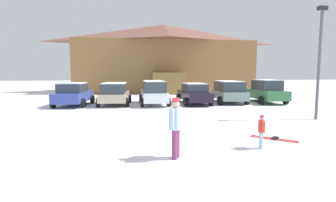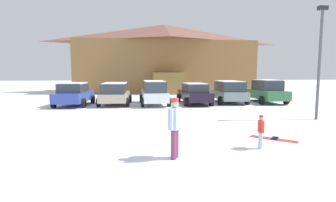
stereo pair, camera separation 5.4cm
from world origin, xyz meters
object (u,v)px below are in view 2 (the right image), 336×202
(lamp_post, at_px, (320,57))
(parked_white_suv, at_px, (154,92))
(ski_lodge, at_px, (164,58))
(parked_green_coupe, at_px, (266,91))
(parked_grey_wagon, at_px, (229,91))
(parked_beige_suv, at_px, (115,93))
(skier_child_in_red_jacket, at_px, (261,130))
(parked_black_sedan, at_px, (194,93))
(skier_adult_in_blue_parka, at_px, (175,125))
(parked_blue_hatchback, at_px, (74,94))
(pair_of_skis, at_px, (274,139))

(lamp_post, bearing_deg, parked_white_suv, 136.52)
(ski_lodge, distance_m, parked_green_coupe, 16.17)
(parked_green_coupe, bearing_deg, parked_grey_wagon, 176.66)
(lamp_post, bearing_deg, parked_beige_suv, 144.55)
(ski_lodge, bearing_deg, lamp_post, -75.89)
(ski_lodge, height_order, parked_beige_suv, ski_lodge)
(parked_white_suv, bearing_deg, skier_child_in_red_jacket, -77.96)
(parked_black_sedan, bearing_deg, skier_adult_in_blue_parka, -104.72)
(parked_grey_wagon, distance_m, skier_adult_in_blue_parka, 14.33)
(ski_lodge, distance_m, parked_beige_suv, 15.61)
(skier_child_in_red_jacket, bearing_deg, skier_adult_in_blue_parka, -167.22)
(ski_lodge, relative_size, skier_adult_in_blue_parka, 13.12)
(skier_child_in_red_jacket, bearing_deg, parked_grey_wagon, 74.61)
(parked_white_suv, xyz_separation_m, parked_grey_wagon, (5.93, 0.42, -0.02))
(ski_lodge, relative_size, lamp_post, 3.93)
(parked_blue_hatchback, bearing_deg, parked_black_sedan, 0.21)
(skier_child_in_red_jacket, relative_size, pair_of_skis, 0.75)
(ski_lodge, relative_size, skier_child_in_red_jacket, 20.90)
(ski_lodge, relative_size, parked_blue_hatchback, 5.07)
(parked_beige_suv, bearing_deg, parked_white_suv, -4.18)
(parked_grey_wagon, distance_m, pair_of_skis, 11.57)
(parked_blue_hatchback, height_order, parked_white_suv, parked_white_suv)
(lamp_post, bearing_deg, skier_adult_in_blue_parka, -146.95)
(pair_of_skis, bearing_deg, skier_adult_in_blue_parka, -156.35)
(parked_blue_hatchback, bearing_deg, pair_of_skis, -49.28)
(parked_grey_wagon, xyz_separation_m, pair_of_skis, (-2.38, -11.29, -0.91))
(ski_lodge, xyz_separation_m, skier_child_in_red_jacket, (0.31, -26.46, -3.71))
(parked_green_coupe, distance_m, pair_of_skis, 12.37)
(parked_white_suv, bearing_deg, parked_grey_wagon, 4.09)
(skier_adult_in_blue_parka, height_order, lamp_post, lamp_post)
(ski_lodge, relative_size, parked_beige_suv, 4.90)
(parked_blue_hatchback, xyz_separation_m, skier_adult_in_blue_parka, (5.52, -12.46, 0.11))
(parked_green_coupe, bearing_deg, skier_adult_in_blue_parka, -125.64)
(parked_beige_suv, xyz_separation_m, parked_green_coupe, (11.78, 0.04, 0.02))
(parked_blue_hatchback, distance_m, parked_beige_suv, 2.90)
(parked_white_suv, bearing_deg, pair_of_skis, -71.92)
(ski_lodge, distance_m, parked_white_suv, 15.11)
(parked_blue_hatchback, bearing_deg, ski_lodge, 61.37)
(parked_white_suv, height_order, lamp_post, lamp_post)
(parked_blue_hatchback, bearing_deg, skier_child_in_red_jacket, -54.99)
(skier_adult_in_blue_parka, distance_m, skier_child_in_red_jacket, 2.86)
(parked_black_sedan, relative_size, skier_child_in_red_jacket, 4.45)
(parked_grey_wagon, bearing_deg, pair_of_skis, -101.90)
(parked_white_suv, relative_size, pair_of_skis, 3.43)
(skier_child_in_red_jacket, xyz_separation_m, lamp_post, (5.20, 4.56, 2.54))
(pair_of_skis, bearing_deg, parked_blue_hatchback, 130.72)
(parked_black_sedan, bearing_deg, pair_of_skis, -87.36)
(skier_adult_in_blue_parka, relative_size, skier_child_in_red_jacket, 1.59)
(parked_black_sedan, distance_m, parked_green_coupe, 5.88)
(parked_beige_suv, distance_m, skier_adult_in_blue_parka, 13.00)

